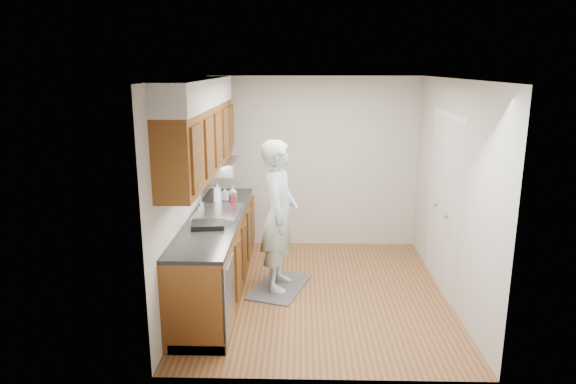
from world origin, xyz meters
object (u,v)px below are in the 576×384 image
(person, at_px, (279,206))
(steel_can, at_px, (234,198))
(soap_bottle_a, at_px, (217,192))
(dish_rack, at_px, (208,225))
(soap_bottle_b, at_px, (225,193))
(soap_bottle_c, at_px, (233,191))
(soda_can, at_px, (233,200))

(person, distance_m, steel_can, 0.76)
(soap_bottle_a, distance_m, dish_rack, 1.00)
(soap_bottle_b, relative_size, steel_can, 1.33)
(person, xyz_separation_m, soap_bottle_a, (-0.80, 0.46, 0.04))
(person, distance_m, dish_rack, 0.93)
(person, relative_size, dish_rack, 5.88)
(soap_bottle_b, relative_size, soap_bottle_c, 1.11)
(person, xyz_separation_m, steel_can, (-0.59, 0.48, -0.03))
(soap_bottle_a, bearing_deg, dish_rack, -87.05)
(soap_bottle_a, distance_m, soap_bottle_c, 0.36)
(steel_can, height_order, dish_rack, steel_can)
(soap_bottle_b, distance_m, soda_can, 0.28)
(soap_bottle_a, xyz_separation_m, steel_can, (0.21, 0.03, -0.08))
(soap_bottle_c, height_order, soda_can, soap_bottle_c)
(soda_can, bearing_deg, steel_can, 88.89)
(soap_bottle_c, height_order, dish_rack, soap_bottle_c)
(soap_bottle_c, distance_m, soda_can, 0.39)
(soap_bottle_c, xyz_separation_m, soda_can, (0.06, -0.38, -0.02))
(soap_bottle_b, bearing_deg, soda_can, -60.51)
(soap_bottle_a, xyz_separation_m, soap_bottle_b, (0.07, 0.18, -0.06))
(soap_bottle_b, xyz_separation_m, steel_can, (0.14, -0.15, -0.02))
(steel_can, bearing_deg, soap_bottle_a, -172.81)
(steel_can, bearing_deg, soap_bottle_b, 132.58)
(soap_bottle_b, bearing_deg, soap_bottle_a, -111.20)
(soap_bottle_c, xyz_separation_m, dish_rack, (-0.10, -1.31, -0.05))
(soap_bottle_b, bearing_deg, soap_bottle_c, 59.29)
(soap_bottle_c, bearing_deg, soap_bottle_a, -115.52)
(soda_can, bearing_deg, person, -33.34)
(dish_rack, bearing_deg, soap_bottle_b, 80.69)
(soap_bottle_a, xyz_separation_m, soda_can, (0.21, -0.07, -0.09))
(dish_rack, bearing_deg, person, 27.36)
(soap_bottle_b, height_order, dish_rack, soap_bottle_b)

